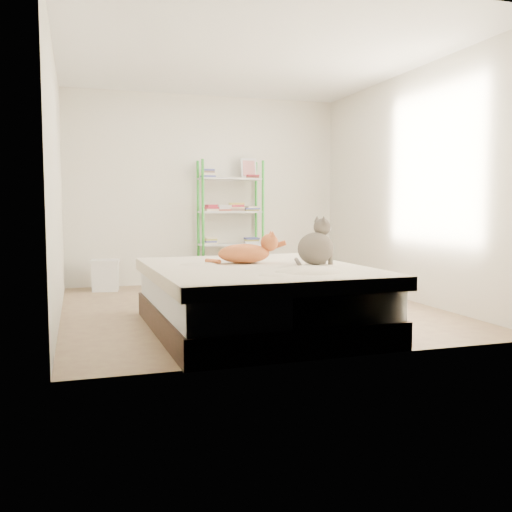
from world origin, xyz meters
name	(u,v)px	position (x,y,z in m)	size (l,w,h in m)	color
room	(249,185)	(0.00, 0.00, 1.30)	(3.81, 4.21, 2.61)	tan
bed	(255,298)	(-0.25, -1.05, 0.28)	(1.83, 2.26, 0.56)	#442C24
orange_cat	(244,251)	(-0.29, -0.81, 0.67)	(0.55, 0.30, 0.22)	#DB7C42
grey_cat	(316,241)	(0.28, -1.13, 0.77)	(0.30, 0.36, 0.42)	#655E51
shelf_unit	(231,221)	(0.31, 1.88, 0.88)	(0.88, 0.36, 1.74)	green
cardboard_box	(280,281)	(0.59, 0.67, 0.17)	(0.63, 0.66, 0.40)	olive
white_bin	(105,275)	(-1.39, 1.72, 0.20)	(0.39, 0.35, 0.40)	white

